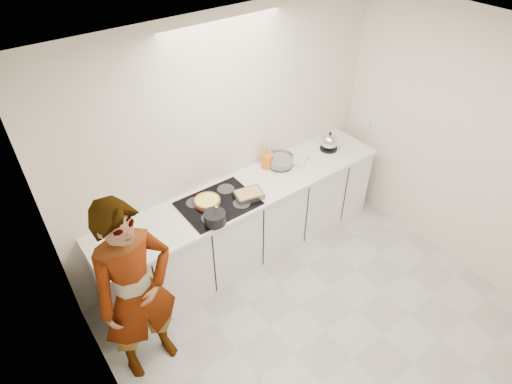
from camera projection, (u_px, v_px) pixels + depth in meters
floor at (326, 331)px, 4.08m from camera, size 3.60×3.20×0.00m
ceiling at (371, 69)px, 2.47m from camera, size 3.60×3.20×0.00m
wall_back at (227, 143)px, 4.28m from camera, size 3.60×0.00×2.60m
wall_left at (120, 364)px, 2.43m from camera, size 0.00×3.20×2.60m
wall_right at (473, 154)px, 4.13m from camera, size 0.02×3.20×2.60m
base_cabinets at (247, 224)px, 4.62m from camera, size 3.20×0.58×0.87m
countertop at (246, 191)px, 4.33m from camera, size 3.24×0.64×0.04m
hob at (218, 203)px, 4.14m from camera, size 0.72×0.54×0.01m
tart_dish at (207, 201)px, 4.12m from camera, size 0.28×0.28×0.04m
saucepan at (215, 218)px, 3.88m from camera, size 0.26×0.26×0.19m
baking_dish at (249, 194)px, 4.19m from camera, size 0.31×0.26×0.05m
mixing_bowl at (280, 161)px, 4.62m from camera, size 0.33×0.33×0.13m
tea_towel at (299, 160)px, 4.70m from camera, size 0.28×0.26×0.04m
kettle at (329, 142)px, 4.85m from camera, size 0.24×0.24×0.23m
utensil_crock at (267, 161)px, 4.58m from camera, size 0.14×0.14×0.16m
cook at (137, 293)px, 3.32m from camera, size 0.69×0.48×1.80m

